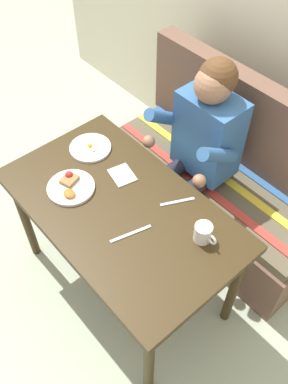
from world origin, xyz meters
TOP-DOWN VIEW (x-y plane):
  - ground_plane at (0.00, 0.00)m, footprint 8.00×8.00m
  - table at (0.00, 0.00)m, footprint 1.20×0.70m
  - couch at (0.00, 0.76)m, footprint 1.44×0.56m
  - person at (-0.06, 0.59)m, footprint 0.45×0.61m
  - plate_breakfast at (-0.25, -0.11)m, footprint 0.23×0.23m
  - plate_eggs at (-0.41, 0.13)m, footprint 0.22×0.22m
  - coffee_mug at (0.38, 0.16)m, footprint 0.12×0.08m
  - napkin at (-0.15, 0.13)m, footprint 0.15×0.13m
  - fork at (0.16, 0.22)m, footprint 0.09×0.16m
  - knife at (0.16, -0.06)m, footprint 0.07×0.20m

SIDE VIEW (x-z plane):
  - ground_plane at x=0.00m, z-range 0.00..0.00m
  - couch at x=0.00m, z-range -0.17..0.83m
  - table at x=0.00m, z-range 0.28..1.01m
  - fork at x=0.16m, z-range 0.73..0.73m
  - knife at x=0.16m, z-range 0.73..0.73m
  - napkin at x=-0.15m, z-range 0.73..0.74m
  - plate_eggs at x=-0.41m, z-range 0.72..0.76m
  - person at x=-0.06m, z-range 0.13..1.35m
  - plate_breakfast at x=-0.25m, z-range 0.72..0.77m
  - coffee_mug at x=0.38m, z-range 0.73..0.82m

